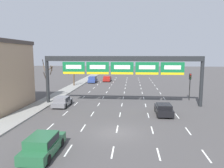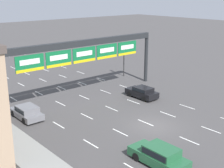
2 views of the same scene
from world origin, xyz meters
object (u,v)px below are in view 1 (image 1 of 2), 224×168
(traffic_light_near_gantry, at_px, (190,81))
(car_red, at_px, (107,78))
(car_black, at_px, (164,109))
(car_green, at_px, (43,144))
(car_grey, at_px, (62,101))
(suv_blue, at_px, (93,79))
(sign_gantry, at_px, (122,65))
(tree_bare_second, at_px, (48,79))
(tree_bare_closest, at_px, (74,75))

(traffic_light_near_gantry, bearing_deg, car_red, 124.14)
(car_black, distance_m, car_green, 15.01)
(car_grey, bearing_deg, suv_blue, 90.68)
(sign_gantry, distance_m, car_black, 8.46)
(suv_blue, height_order, car_black, suv_blue)
(tree_bare_second, bearing_deg, car_green, -69.89)
(sign_gantry, xyz_separation_m, suv_blue, (-8.39, 23.45, -4.71))
(car_black, xyz_separation_m, tree_bare_closest, (-16.63, 21.95, 1.72))
(suv_blue, relative_size, car_grey, 1.00)
(traffic_light_near_gantry, bearing_deg, car_green, -127.16)
(suv_blue, height_order, car_red, suv_blue)
(traffic_light_near_gantry, xyz_separation_m, tree_bare_second, (-22.01, -0.95, 0.17))
(suv_blue, bearing_deg, tree_bare_closest, -117.00)
(suv_blue, bearing_deg, car_black, -64.35)
(suv_blue, relative_size, car_red, 0.91)
(car_grey, distance_m, traffic_light_near_gantry, 19.29)
(car_grey, xyz_separation_m, car_green, (3.25, -14.27, 0.08))
(tree_bare_closest, bearing_deg, car_black, -52.86)
(car_green, bearing_deg, traffic_light_near_gantry, 52.84)
(car_black, bearing_deg, traffic_light_near_gantry, 59.36)
(sign_gantry, bearing_deg, car_red, 100.84)
(car_black, relative_size, car_red, 0.88)
(car_red, distance_m, car_green, 42.47)
(suv_blue, height_order, traffic_light_near_gantry, traffic_light_near_gantry)
(car_grey, bearing_deg, car_green, -77.19)
(sign_gantry, xyz_separation_m, car_grey, (-8.09, -1.61, -4.89))
(traffic_light_near_gantry, height_order, tree_bare_closest, tree_bare_closest)
(sign_gantry, bearing_deg, car_grey, -168.73)
(car_green, height_order, traffic_light_near_gantry, traffic_light_near_gantry)
(tree_bare_closest, bearing_deg, car_green, -78.63)
(car_green, bearing_deg, tree_bare_second, 110.11)
(car_black, bearing_deg, tree_bare_second, 155.49)
(sign_gantry, relative_size, traffic_light_near_gantry, 5.28)
(car_black, xyz_separation_m, tree_bare_second, (-16.89, 7.70, 2.44))
(car_grey, height_order, tree_bare_closest, tree_bare_closest)
(sign_gantry, xyz_separation_m, car_black, (5.10, -4.64, -4.90))
(tree_bare_closest, bearing_deg, car_grey, -79.73)
(tree_bare_second, bearing_deg, sign_gantry, -14.54)
(car_red, relative_size, traffic_light_near_gantry, 1.09)
(suv_blue, relative_size, traffic_light_near_gantry, 1.00)
(sign_gantry, bearing_deg, traffic_light_near_gantry, 21.37)
(sign_gantry, xyz_separation_m, traffic_light_near_gantry, (10.22, 4.00, -2.63))
(car_black, relative_size, car_green, 0.87)
(suv_blue, xyz_separation_m, car_green, (3.54, -39.34, -0.10))
(car_black, bearing_deg, tree_bare_closest, 127.14)
(suv_blue, bearing_deg, car_red, 43.53)
(suv_blue, height_order, car_green, suv_blue)
(sign_gantry, height_order, traffic_light_near_gantry, sign_gantry)
(suv_blue, bearing_deg, car_grey, -89.32)
(suv_blue, xyz_separation_m, car_grey, (0.30, -25.06, -0.18))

